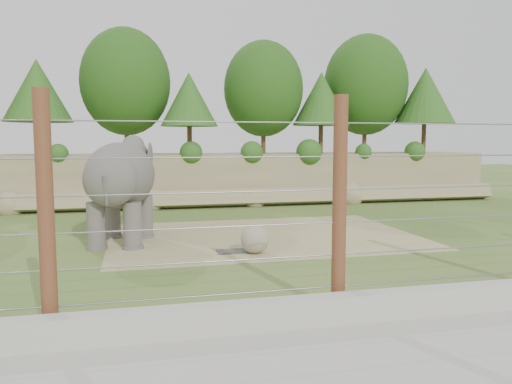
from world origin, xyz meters
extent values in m
plane|color=#3D6325|center=(0.00, 0.00, 0.00)|extent=(90.00, 90.00, 0.00)
cube|color=#877C56|center=(0.00, 13.00, 1.25)|extent=(30.00, 4.00, 2.50)
cube|color=#877C56|center=(0.00, 10.70, 0.35)|extent=(30.00, 1.37, 1.07)
cylinder|color=#3F2B19|center=(-8.00, 12.50, 3.29)|extent=(0.24, 0.24, 1.58)
sphere|color=#214E15|center=(-8.00, 12.50, 5.42)|extent=(3.60, 3.60, 3.60)
cylinder|color=#3F2B19|center=(-4.00, 13.00, 3.46)|extent=(0.24, 0.24, 1.92)
sphere|color=#214E15|center=(-4.00, 13.00, 6.07)|extent=(4.40, 4.40, 4.40)
cylinder|color=#3F2B19|center=(-1.00, 11.80, 3.20)|extent=(0.24, 0.24, 1.40)
sphere|color=#214E15|center=(-1.00, 11.80, 5.10)|extent=(3.20, 3.20, 3.20)
cylinder|color=#3F2B19|center=(3.00, 12.80, 3.41)|extent=(0.24, 0.24, 1.82)
sphere|color=#214E15|center=(3.00, 12.80, 5.88)|extent=(4.16, 4.16, 4.16)
cylinder|color=#3F2B19|center=(6.00, 12.20, 3.25)|extent=(0.24, 0.24, 1.50)
sphere|color=#214E15|center=(6.00, 12.20, 5.29)|extent=(3.44, 3.44, 3.44)
cylinder|color=#3F2B19|center=(9.00, 13.20, 3.51)|extent=(0.24, 0.24, 2.03)
sphere|color=#214E15|center=(9.00, 13.20, 6.27)|extent=(4.64, 4.64, 4.64)
cylinder|color=#3F2B19|center=(12.00, 12.00, 3.32)|extent=(0.24, 0.24, 1.64)
sphere|color=#214E15|center=(12.00, 12.00, 5.55)|extent=(3.76, 3.76, 3.76)
cube|color=tan|center=(0.50, 3.00, 0.01)|extent=(10.00, 7.00, 0.02)
cube|color=#262628|center=(-0.91, 0.86, 0.04)|extent=(1.00, 0.60, 0.03)
sphere|color=gray|center=(-0.39, 0.52, 0.42)|extent=(0.80, 0.80, 0.80)
cube|color=#B6B5AA|center=(0.00, -5.00, 0.25)|extent=(26.00, 0.35, 0.50)
cube|color=#B6B5AA|center=(0.00, -7.00, 0.01)|extent=(26.00, 4.00, 0.01)
cylinder|color=brown|center=(-5.00, -4.50, 2.00)|extent=(0.26, 0.26, 4.00)
cylinder|color=brown|center=(0.00, -4.50, 2.00)|extent=(0.26, 0.26, 4.00)
cylinder|color=gray|center=(0.00, -4.50, 0.50)|extent=(20.00, 0.02, 0.02)
cylinder|color=gray|center=(0.00, -4.50, 1.10)|extent=(20.00, 0.02, 0.02)
cylinder|color=gray|center=(0.00, -4.50, 1.70)|extent=(20.00, 0.02, 0.02)
cylinder|color=gray|center=(0.00, -4.50, 2.30)|extent=(20.00, 0.02, 0.02)
cylinder|color=gray|center=(0.00, -4.50, 2.90)|extent=(20.00, 0.02, 0.02)
cylinder|color=gray|center=(0.00, -4.50, 3.50)|extent=(20.00, 0.02, 0.02)
camera|label=1|loc=(-3.59, -12.90, 3.19)|focal=35.00mm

